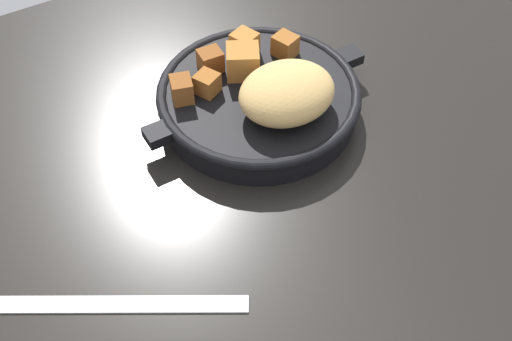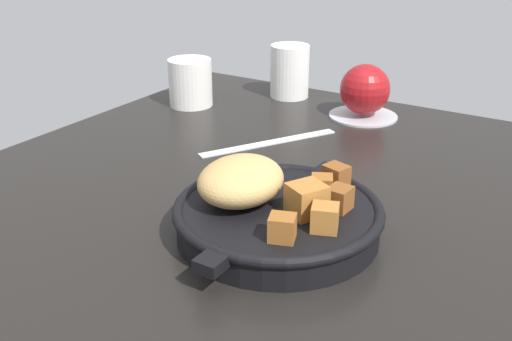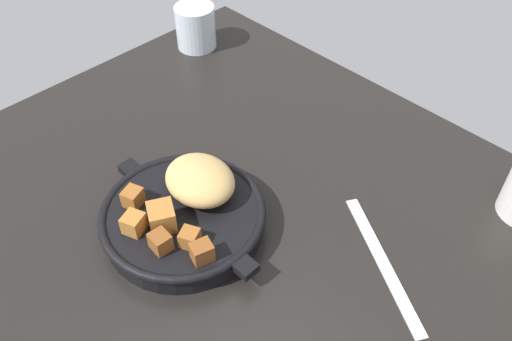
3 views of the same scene
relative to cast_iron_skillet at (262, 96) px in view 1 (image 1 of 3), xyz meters
The scene contains 3 objects.
ground_plane 8.59cm from the cast_iron_skillet, 51.17° to the left, with size 91.29×76.38×2.40cm, color black.
cast_iron_skillet is the anchor object (origin of this frame).
butter_knife 26.04cm from the cast_iron_skillet, 31.64° to the left, with size 21.58×1.60×0.36cm, color silver.
Camera 1 is at (20.55, 35.49, 47.81)cm, focal length 43.93 mm.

